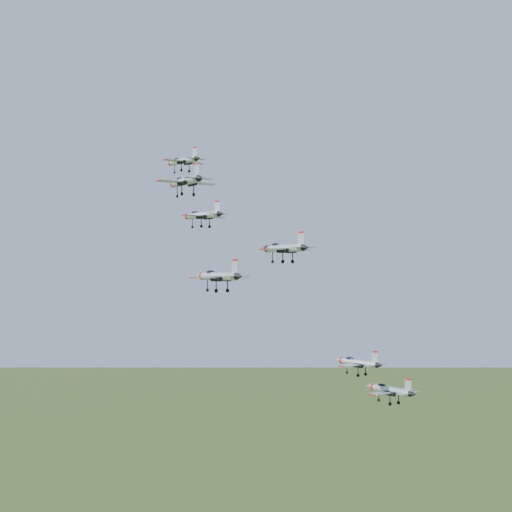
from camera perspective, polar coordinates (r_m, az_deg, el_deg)
The scene contains 7 objects.
jet_lead at distance 159.86m, azimuth -5.94°, elevation 7.58°, with size 12.36×10.27×3.30m.
jet_left_high at distance 139.25m, azimuth -4.39°, elevation 3.28°, with size 12.11×10.00×3.24m.
jet_right_high at distance 119.18m, azimuth -5.74°, elevation 5.97°, with size 11.97×10.19×3.26m.
jet_left_low at distance 136.05m, azimuth 2.17°, elevation 0.65°, with size 14.00×11.76×3.75m.
jet_right_low at distance 119.13m, azimuth -3.11°, elevation -1.60°, with size 13.09×10.99×3.51m.
jet_trail at distance 119.43m, azimuth 8.10°, elevation -8.42°, with size 10.40×8.71×2.78m.
jet_extra at distance 121.10m, azimuth 10.63°, elevation -10.47°, with size 11.06×9.36×2.99m.
Camera 1 is at (90.02, -100.15, 139.14)m, focal length 50.00 mm.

